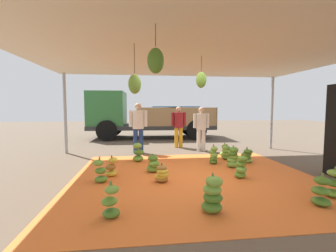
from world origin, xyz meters
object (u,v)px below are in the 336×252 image
banana_bunch_0 (321,192)px  banana_bunch_2 (214,156)px  banana_bunch_14 (100,172)px  worker_0 (138,124)px  worker_2 (201,126)px  banana_bunch_7 (233,158)px  banana_bunch_8 (112,168)px  banana_bunch_1 (138,153)px  banana_bunch_3 (225,151)px  banana_bunch_10 (334,184)px  banana_bunch_5 (111,203)px  worker_1 (179,124)px  cargo_truck_main (145,116)px  banana_bunch_11 (247,156)px  banana_bunch_9 (241,167)px  banana_bunch_4 (213,195)px  banana_bunch_12 (227,153)px  banana_bunch_13 (153,164)px  banana_bunch_6 (162,174)px

banana_bunch_0 → banana_bunch_2: (-0.85, 2.88, 0.01)m
banana_bunch_0 → banana_bunch_14: size_ratio=1.00×
worker_0 → worker_2: (2.29, 0.11, -0.08)m
banana_bunch_7 → banana_bunch_8: 3.13m
banana_bunch_1 → banana_bunch_3: size_ratio=1.32×
banana_bunch_0 → banana_bunch_10: 0.62m
banana_bunch_5 → worker_1: size_ratio=0.32×
banana_bunch_10 → worker_0: worker_0 is taller
cargo_truck_main → banana_bunch_7: bearing=-71.3°
banana_bunch_2 → banana_bunch_11: (1.01, 0.05, -0.05)m
banana_bunch_7 → banana_bunch_10: (0.96, -2.18, -0.03)m
banana_bunch_5 → banana_bunch_10: bearing=4.9°
banana_bunch_3 → cargo_truck_main: size_ratio=0.07×
banana_bunch_9 → banana_bunch_14: bearing=178.7°
banana_bunch_4 → banana_bunch_14: (-1.93, 1.63, -0.03)m
worker_1 → banana_bunch_4: bearing=-94.3°
banana_bunch_12 → banana_bunch_1: bearing=178.9°
banana_bunch_2 → banana_bunch_9: 1.34m
banana_bunch_5 → banana_bunch_7: 3.81m
worker_2 → banana_bunch_13: bearing=-125.7°
banana_bunch_5 → worker_1: 6.14m
banana_bunch_7 → banana_bunch_1: bearing=159.2°
worker_0 → banana_bunch_3: bearing=-19.5°
banana_bunch_2 → banana_bunch_5: 3.79m
banana_bunch_12 → worker_2: size_ratio=0.29×
banana_bunch_6 → worker_1: (1.07, 4.28, 0.78)m
banana_bunch_9 → worker_1: worker_1 is taller
banana_bunch_5 → banana_bunch_13: banana_bunch_5 is taller
banana_bunch_7 → banana_bunch_6: bearing=-153.0°
banana_bunch_14 → worker_2: size_ratio=0.34×
banana_bunch_7 → banana_bunch_10: banana_bunch_7 is taller
banana_bunch_12 → banana_bunch_13: banana_bunch_12 is taller
banana_bunch_7 → cargo_truck_main: cargo_truck_main is taller
banana_bunch_4 → worker_1: (0.43, 5.77, 0.69)m
banana_bunch_3 → banana_bunch_11: (0.33, -0.90, 0.00)m
banana_bunch_0 → banana_bunch_11: (0.16, 2.93, -0.04)m
banana_bunch_11 → worker_2: bearing=112.4°
banana_bunch_4 → banana_bunch_14: size_ratio=1.09×
banana_bunch_8 → banana_bunch_12: size_ratio=1.04×
banana_bunch_4 → banana_bunch_5: size_ratio=1.12×
banana_bunch_6 → worker_0: bearing=99.0°
banana_bunch_5 → banana_bunch_13: size_ratio=1.16×
banana_bunch_10 → banana_bunch_13: bearing=147.7°
banana_bunch_8 → banana_bunch_5: bearing=-83.4°
banana_bunch_8 → worker_0: (0.59, 2.77, 0.81)m
banana_bunch_7 → worker_1: 3.46m
banana_bunch_13 → cargo_truck_main: (-0.04, 6.65, 0.97)m
banana_bunch_8 → banana_bunch_10: size_ratio=0.89×
banana_bunch_0 → banana_bunch_13: 3.44m
banana_bunch_8 → banana_bunch_14: bearing=-114.0°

